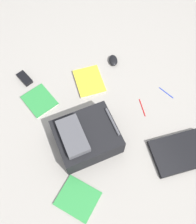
{
  "coord_description": "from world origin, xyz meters",
  "views": [
    {
      "loc": [
        -0.42,
        -0.72,
        1.66
      ],
      "look_at": [
        -0.04,
        0.05,
        0.02
      ],
      "focal_mm": 41.6,
      "sensor_mm": 36.0,
      "label": 1
    }
  ],
  "objects_px": {
    "pen_blue": "(166,93)",
    "power_brick": "(25,78)",
    "backpack": "(86,137)",
    "computer_mouse": "(113,60)",
    "pen_black": "(142,107)",
    "book_red": "(78,199)",
    "book_comic": "(89,81)",
    "book_blue": "(40,101)",
    "laptop": "(179,153)"
  },
  "relations": [
    {
      "from": "backpack",
      "to": "laptop",
      "type": "bearing_deg",
      "value": -33.79
    },
    {
      "from": "laptop",
      "to": "book_comic",
      "type": "xyz_separation_m",
      "value": [
        -0.29,
        0.78,
        -0.0
      ]
    },
    {
      "from": "book_blue",
      "to": "power_brick",
      "type": "relative_size",
      "value": 2.06
    },
    {
      "from": "pen_blue",
      "to": "backpack",
      "type": "bearing_deg",
      "value": -172.71
    },
    {
      "from": "book_blue",
      "to": "computer_mouse",
      "type": "relative_size",
      "value": 2.48
    },
    {
      "from": "book_red",
      "to": "computer_mouse",
      "type": "relative_size",
      "value": 2.89
    },
    {
      "from": "book_blue",
      "to": "computer_mouse",
      "type": "height_order",
      "value": "computer_mouse"
    },
    {
      "from": "book_red",
      "to": "pen_black",
      "type": "xyz_separation_m",
      "value": [
        0.68,
        0.37,
        -0.0
      ]
    },
    {
      "from": "backpack",
      "to": "book_comic",
      "type": "bearing_deg",
      "value": 62.43
    },
    {
      "from": "book_blue",
      "to": "computer_mouse",
      "type": "bearing_deg",
      "value": 7.48
    },
    {
      "from": "backpack",
      "to": "power_brick",
      "type": "xyz_separation_m",
      "value": [
        -0.21,
        0.67,
        -0.07
      ]
    },
    {
      "from": "book_red",
      "to": "power_brick",
      "type": "height_order",
      "value": "power_brick"
    },
    {
      "from": "pen_black",
      "to": "backpack",
      "type": "bearing_deg",
      "value": -172.92
    },
    {
      "from": "power_brick",
      "to": "pen_black",
      "type": "height_order",
      "value": "power_brick"
    },
    {
      "from": "power_brick",
      "to": "pen_black",
      "type": "bearing_deg",
      "value": -41.75
    },
    {
      "from": "backpack",
      "to": "book_red",
      "type": "relative_size",
      "value": 1.32
    },
    {
      "from": "book_comic",
      "to": "pen_black",
      "type": "distance_m",
      "value": 0.45
    },
    {
      "from": "book_red",
      "to": "pen_blue",
      "type": "distance_m",
      "value": 0.99
    },
    {
      "from": "computer_mouse",
      "to": "power_brick",
      "type": "xyz_separation_m",
      "value": [
        -0.69,
        0.15,
        -0.0
      ]
    },
    {
      "from": "laptop",
      "to": "computer_mouse",
      "type": "distance_m",
      "value": 0.87
    },
    {
      "from": "book_red",
      "to": "pen_black",
      "type": "height_order",
      "value": "book_red"
    },
    {
      "from": "book_red",
      "to": "computer_mouse",
      "type": "xyz_separation_m",
      "value": [
        0.68,
        0.84,
        0.01
      ]
    },
    {
      "from": "laptop",
      "to": "book_comic",
      "type": "bearing_deg",
      "value": 110.59
    },
    {
      "from": "book_red",
      "to": "power_brick",
      "type": "relative_size",
      "value": 2.4
    },
    {
      "from": "book_comic",
      "to": "book_red",
      "type": "bearing_deg",
      "value": -119.89
    },
    {
      "from": "pen_black",
      "to": "computer_mouse",
      "type": "bearing_deg",
      "value": 89.56
    },
    {
      "from": "book_red",
      "to": "book_blue",
      "type": "xyz_separation_m",
      "value": [
        0.03,
        0.75,
        0.0
      ]
    },
    {
      "from": "book_red",
      "to": "computer_mouse",
      "type": "distance_m",
      "value": 1.08
    },
    {
      "from": "book_comic",
      "to": "computer_mouse",
      "type": "bearing_deg",
      "value": 20.1
    },
    {
      "from": "laptop",
      "to": "power_brick",
      "type": "xyz_separation_m",
      "value": [
        -0.72,
        1.02,
        -0.0
      ]
    },
    {
      "from": "computer_mouse",
      "to": "pen_blue",
      "type": "height_order",
      "value": "computer_mouse"
    },
    {
      "from": "book_comic",
      "to": "power_brick",
      "type": "distance_m",
      "value": 0.5
    },
    {
      "from": "book_comic",
      "to": "laptop",
      "type": "bearing_deg",
      "value": -69.41
    },
    {
      "from": "book_blue",
      "to": "pen_blue",
      "type": "distance_m",
      "value": 0.94
    },
    {
      "from": "book_comic",
      "to": "pen_black",
      "type": "height_order",
      "value": "book_comic"
    },
    {
      "from": "backpack",
      "to": "book_comic",
      "type": "relative_size",
      "value": 1.45
    },
    {
      "from": "book_comic",
      "to": "power_brick",
      "type": "bearing_deg",
      "value": 150.97
    },
    {
      "from": "power_brick",
      "to": "pen_blue",
      "type": "height_order",
      "value": "power_brick"
    },
    {
      "from": "backpack",
      "to": "pen_blue",
      "type": "xyz_separation_m",
      "value": [
        0.7,
        0.09,
        -0.08
      ]
    },
    {
      "from": "pen_black",
      "to": "power_brick",
      "type": "bearing_deg",
      "value": 138.25
    },
    {
      "from": "book_blue",
      "to": "computer_mouse",
      "type": "distance_m",
      "value": 0.66
    },
    {
      "from": "book_blue",
      "to": "pen_black",
      "type": "bearing_deg",
      "value": -30.15
    },
    {
      "from": "power_brick",
      "to": "book_comic",
      "type": "bearing_deg",
      "value": -29.03
    },
    {
      "from": "laptop",
      "to": "book_red",
      "type": "xyz_separation_m",
      "value": [
        -0.72,
        0.03,
        -0.01
      ]
    },
    {
      "from": "book_comic",
      "to": "computer_mouse",
      "type": "xyz_separation_m",
      "value": [
        0.26,
        0.09,
        0.01
      ]
    },
    {
      "from": "book_blue",
      "to": "book_comic",
      "type": "bearing_deg",
      "value": -1.05
    },
    {
      "from": "book_blue",
      "to": "pen_black",
      "type": "xyz_separation_m",
      "value": [
        0.65,
        -0.38,
        -0.01
      ]
    },
    {
      "from": "backpack",
      "to": "computer_mouse",
      "type": "xyz_separation_m",
      "value": [
        0.48,
        0.52,
        -0.07
      ]
    },
    {
      "from": "pen_blue",
      "to": "power_brick",
      "type": "bearing_deg",
      "value": 147.49
    },
    {
      "from": "book_red",
      "to": "book_comic",
      "type": "xyz_separation_m",
      "value": [
        0.43,
        0.75,
        0.0
      ]
    }
  ]
}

